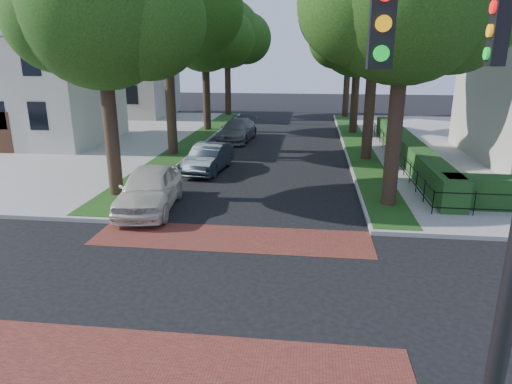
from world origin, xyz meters
TOP-DOWN VIEW (x-y plane):
  - ground at (0.00, 0.00)m, footprint 120.00×120.00m
  - crosswalk_far at (0.00, 3.20)m, footprint 9.00×2.20m
  - crosswalk_near at (0.00, -3.20)m, footprint 9.00×2.20m
  - grass_strip_ne at (5.40, 19.10)m, footprint 1.60×29.80m
  - grass_strip_nw at (-5.40, 19.10)m, footprint 1.60×29.80m
  - tree_right_mid at (5.61, 15.25)m, footprint 8.25×7.09m
  - tree_right_far at (5.60, 24.22)m, footprint 7.25×6.23m
  - tree_right_back at (5.60, 33.23)m, footprint 7.50×6.45m
  - tree_left_near at (-5.40, 7.23)m, footprint 7.50×6.45m
  - tree_left_mid at (-5.39, 15.24)m, footprint 8.00×6.88m
  - tree_left_far at (-5.40, 24.22)m, footprint 7.00×6.02m
  - tree_left_back at (-5.40, 33.24)m, footprint 7.75×6.66m
  - hedge_main_road at (7.70, 15.00)m, footprint 1.00×18.00m
  - fence_main_road at (6.90, 15.00)m, footprint 0.06×18.00m
  - house_left_near at (-15.49, 17.99)m, footprint 10.00×9.00m
  - house_left_far at (-15.49, 31.99)m, footprint 10.00×9.00m
  - traffic_signal at (4.89, -4.41)m, footprint 2.17×2.00m
  - parked_car_front at (-3.60, 5.71)m, footprint 2.47×5.02m
  - parked_car_middle at (-2.65, 11.74)m, footprint 1.93×4.36m
  - parked_car_rear at (-2.60, 20.35)m, footprint 2.42×5.13m

SIDE VIEW (x-z plane):
  - ground at x=0.00m, z-range 0.00..0.00m
  - crosswalk_far at x=0.00m, z-range 0.00..0.01m
  - crosswalk_near at x=0.00m, z-range 0.00..0.01m
  - grass_strip_ne at x=5.40m, z-range 0.15..0.17m
  - grass_strip_nw at x=-5.40m, z-range 0.15..0.17m
  - fence_main_road at x=6.90m, z-range 0.15..1.05m
  - parked_car_middle at x=-2.65m, z-range 0.00..1.39m
  - parked_car_rear at x=-2.60m, z-range 0.00..1.45m
  - hedge_main_road at x=7.70m, z-range 0.15..1.35m
  - parked_car_front at x=-3.60m, z-range 0.00..1.65m
  - traffic_signal at x=4.89m, z-range 0.71..8.71m
  - house_left_near at x=-15.49m, z-range -0.03..10.11m
  - house_left_far at x=-15.49m, z-range -0.03..10.11m
  - tree_right_far at x=5.60m, z-range 2.04..11.78m
  - tree_left_far at x=-5.40m, z-range 2.19..12.05m
  - tree_right_back at x=5.60m, z-range 2.17..12.37m
  - tree_left_near at x=-5.40m, z-range 2.17..12.37m
  - tree_left_back at x=-5.40m, z-range 2.19..12.63m
  - tree_right_mid at x=5.61m, z-range 2.38..13.60m
  - tree_left_mid at x=-5.39m, z-range 2.60..14.08m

